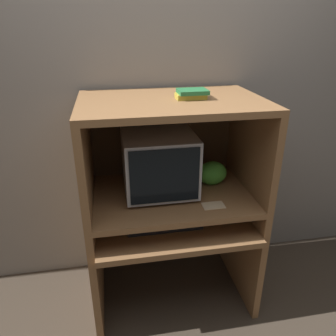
# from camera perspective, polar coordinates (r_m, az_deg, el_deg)

# --- Properties ---
(ground_plane) EXTENTS (12.00, 12.00, 0.00)m
(ground_plane) POSITION_cam_1_polar(r_m,az_deg,el_deg) (2.26, 2.30, -26.37)
(ground_plane) COLOR #3D3328
(wall_back) EXTENTS (6.00, 0.06, 2.60)m
(wall_back) POSITION_cam_1_polar(r_m,az_deg,el_deg) (2.20, -1.37, 12.59)
(wall_back) COLOR gray
(wall_back) RESTS_ON ground_plane
(desk_base) EXTENTS (1.01, 0.71, 0.62)m
(desk_base) POSITION_cam_1_polar(r_m,az_deg,el_deg) (2.18, 0.76, -13.54)
(desk_base) COLOR brown
(desk_base) RESTS_ON ground_plane
(desk_monitor_shelf) EXTENTS (1.01, 0.67, 0.16)m
(desk_monitor_shelf) POSITION_cam_1_polar(r_m,az_deg,el_deg) (2.02, 0.58, -5.13)
(desk_monitor_shelf) COLOR brown
(desk_monitor_shelf) RESTS_ON desk_base
(hutch_upper) EXTENTS (1.01, 0.67, 0.57)m
(hutch_upper) POSITION_cam_1_polar(r_m,az_deg,el_deg) (1.88, 0.43, 6.65)
(hutch_upper) COLOR brown
(hutch_upper) RESTS_ON desk_monitor_shelf
(crt_monitor) EXTENTS (0.42, 0.47, 0.37)m
(crt_monitor) POSITION_cam_1_polar(r_m,az_deg,el_deg) (1.96, -1.69, 1.27)
(crt_monitor) COLOR #B2B2B7
(crt_monitor) RESTS_ON desk_monitor_shelf
(keyboard) EXTENTS (0.44, 0.14, 0.03)m
(keyboard) POSITION_cam_1_polar(r_m,az_deg,el_deg) (1.97, -0.67, -9.87)
(keyboard) COLOR black
(keyboard) RESTS_ON desk_base
(mouse) EXTENTS (0.07, 0.04, 0.03)m
(mouse) POSITION_cam_1_polar(r_m,az_deg,el_deg) (2.04, 7.44, -8.78)
(mouse) COLOR #28282B
(mouse) RESTS_ON desk_base
(snack_bag) EXTENTS (0.18, 0.14, 0.15)m
(snack_bag) POSITION_cam_1_polar(r_m,az_deg,el_deg) (2.09, 7.71, -0.88)
(snack_bag) COLOR green
(snack_bag) RESTS_ON desk_monitor_shelf
(book_stack) EXTENTS (0.17, 0.13, 0.05)m
(book_stack) POSITION_cam_1_polar(r_m,az_deg,el_deg) (1.81, 4.14, 12.77)
(book_stack) COLOR gold
(book_stack) RESTS_ON hutch_upper
(paper_card) EXTENTS (0.12, 0.08, 0.00)m
(paper_card) POSITION_cam_1_polar(r_m,az_deg,el_deg) (1.88, 7.92, -6.47)
(paper_card) COLOR #CCB28C
(paper_card) RESTS_ON desk_monitor_shelf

